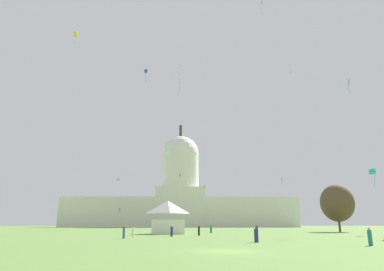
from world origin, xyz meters
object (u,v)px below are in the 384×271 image
person_tan_mid_left (161,229)px  kite_blue_high (146,71)px  person_black_near_tree_east (199,231)px  person_denim_front_right (124,232)px  tree_east_far (337,203)px  kite_lime_low (204,187)px  capitol_building (180,198)px  person_white_lawn_far_left (133,231)px  kite_yellow_high (75,35)px  person_teal_aisle_center (211,229)px  person_navy_deep_crowd (256,235)px  person_teal_near_tent (177,229)px  kite_turquoise_high (262,5)px  person_teal_edge_west (370,237)px  kite_black_low (282,179)px  kite_magenta_low (120,209)px  kite_cyan_low (372,172)px  event_tent (168,217)px  person_black_edge_east (257,230)px  kite_gold_mid (118,180)px  kite_violet_mid (349,83)px  kite_pink_mid (180,175)px  kite_orange_high (292,73)px  kite_red_high (180,82)px  kite_white_high (180,68)px

person_tan_mid_left → kite_blue_high: 41.89m
person_black_near_tree_east → person_denim_front_right: 15.84m
person_tan_mid_left → tree_east_far: bearing=39.4°
person_tan_mid_left → kite_lime_low: kite_lime_low is taller
capitol_building → tree_east_far: 141.46m
person_white_lawn_far_left → kite_yellow_high: kite_yellow_high is taller
tree_east_far → person_teal_aisle_center: 33.41m
person_black_near_tree_east → person_navy_deep_crowd: (4.98, -22.22, -0.09)m
person_navy_deep_crowd → person_teal_aisle_center: 39.49m
person_teal_near_tent → person_navy_deep_crowd: person_teal_near_tent is taller
person_teal_aisle_center → kite_turquoise_high: bearing=128.6°
person_black_near_tree_east → person_teal_edge_west: size_ratio=1.10×
person_teal_edge_west → kite_black_low: 82.02m
person_teal_near_tent → kite_magenta_low: 122.79m
kite_cyan_low → person_teal_edge_west: bearing=25.6°
event_tent → person_black_edge_east: 17.23m
kite_gold_mid → kite_violet_mid: bearing=-65.3°
person_teal_near_tent → kite_violet_mid: (38.15, -8.56, 31.52)m
person_white_lawn_far_left → person_teal_near_tent: person_white_lawn_far_left is taller
tree_east_far → kite_cyan_low: 21.65m
person_teal_edge_west → kite_magenta_low: 172.94m
person_navy_deep_crowd → kite_pink_mid: bearing=13.0°
capitol_building → person_teal_aisle_center: bearing=-86.7°
kite_lime_low → person_denim_front_right: bearing=110.4°
kite_black_low → kite_lime_low: (-24.51, 13.74, -1.18)m
event_tent → kite_blue_high: (-7.38, 17.23, 39.01)m
person_black_edge_east → kite_orange_high: (27.72, 54.27, 57.26)m
event_tent → kite_yellow_high: kite_yellow_high is taller
kite_gold_mid → person_teal_aisle_center: bearing=-80.4°
person_teal_edge_west → kite_pink_mid: (-17.97, 129.29, 23.61)m
event_tent → kite_turquoise_high: (23.32, 8.64, 54.33)m
person_denim_front_right → person_navy_deep_crowd: bearing=25.1°
kite_magenta_low → event_tent: bearing=-174.5°
person_navy_deep_crowd → kite_cyan_low: kite_cyan_low is taller
person_navy_deep_crowd → kite_violet_mid: size_ratio=0.43×
person_teal_aisle_center → person_teal_near_tent: bearing=-67.8°
person_white_lawn_far_left → kite_red_high: 48.86m
kite_gold_mid → person_black_edge_east: bearing=-79.7°
person_black_near_tree_east → person_denim_front_right: bearing=-82.8°
tree_east_far → kite_yellow_high: bearing=-173.9°
tree_east_far → person_teal_edge_west: 57.83m
kite_white_high → person_white_lawn_far_left: bearing=152.7°
event_tent → person_teal_aisle_center: bearing=32.4°
kite_magenta_low → kite_blue_high: bearing=-176.0°
tree_east_far → person_white_lawn_far_left: bearing=-146.8°
person_teal_edge_west → kite_white_high: size_ratio=0.41×
person_black_edge_east → person_denim_front_right: bearing=-162.0°
kite_violet_mid → person_teal_edge_west: bearing=32.1°
person_teal_near_tent → person_denim_front_right: 31.55m
person_black_edge_east → kite_blue_high: size_ratio=0.42×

